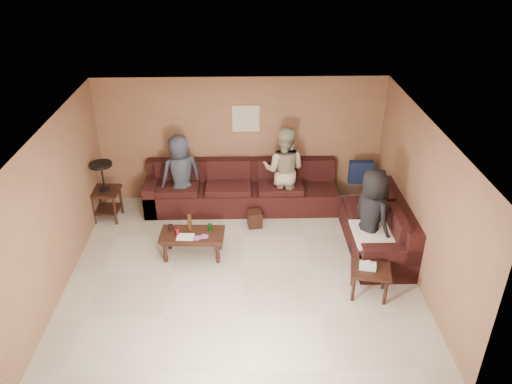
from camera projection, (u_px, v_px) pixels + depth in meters
room at (241, 181)px, 7.31m from camera, size 5.60×5.50×2.50m
sectional_sofa at (285, 206)px, 9.30m from camera, size 4.65×2.90×0.97m
coffee_table at (192, 236)px, 8.32m from camera, size 1.08×0.57×0.72m
end_table_left at (105, 190)px, 9.25m from camera, size 0.54×0.54×1.16m
side_table_right at (370, 272)px, 7.41m from camera, size 0.66×0.58×0.63m
waste_bin at (255, 219)px, 9.23m from camera, size 0.29×0.29×0.30m
wall_art at (246, 119)px, 9.46m from camera, size 0.52×0.04×0.52m
person_left at (181, 175)px, 9.42m from camera, size 0.91×0.77×1.57m
person_middle at (284, 170)px, 9.44m from camera, size 0.98×0.85×1.71m
person_right at (371, 216)px, 8.05m from camera, size 0.81×0.94×1.63m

